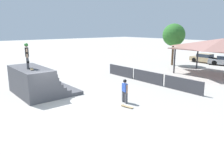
{
  "coord_description": "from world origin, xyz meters",
  "views": [
    {
      "loc": [
        12.28,
        -5.74,
        4.82
      ],
      "look_at": [
        -0.4,
        4.77,
        1.12
      ],
      "focal_mm": 35.0,
      "sensor_mm": 36.0,
      "label": 1
    }
  ],
  "objects_px": {
    "skateboard_on_deck": "(32,69)",
    "parked_car_tan": "(205,58)",
    "skater_on_deck": "(27,54)",
    "bystander_walking": "(125,89)",
    "skateboard_on_ground": "(127,106)",
    "tree_far_back": "(174,35)"
  },
  "relations": [
    {
      "from": "parked_car_tan",
      "to": "bystander_walking",
      "type": "bearing_deg",
      "value": -72.01
    },
    {
      "from": "skateboard_on_deck",
      "to": "parked_car_tan",
      "type": "bearing_deg",
      "value": 105.94
    },
    {
      "from": "bystander_walking",
      "to": "parked_car_tan",
      "type": "relative_size",
      "value": 0.38
    },
    {
      "from": "skateboard_on_deck",
      "to": "parked_car_tan",
      "type": "distance_m",
      "value": 24.74
    },
    {
      "from": "tree_far_back",
      "to": "skater_on_deck",
      "type": "bearing_deg",
      "value": -85.27
    },
    {
      "from": "tree_far_back",
      "to": "parked_car_tan",
      "type": "bearing_deg",
      "value": 71.25
    },
    {
      "from": "skateboard_on_deck",
      "to": "skateboard_on_ground",
      "type": "xyz_separation_m",
      "value": [
        5.5,
        3.77,
        -2.03
      ]
    },
    {
      "from": "bystander_walking",
      "to": "skateboard_on_ground",
      "type": "bearing_deg",
      "value": 154.8
    },
    {
      "from": "skateboard_on_ground",
      "to": "skateboard_on_deck",
      "type": "bearing_deg",
      "value": 21.51
    },
    {
      "from": "skater_on_deck",
      "to": "bystander_walking",
      "type": "bearing_deg",
      "value": 55.86
    },
    {
      "from": "skater_on_deck",
      "to": "skateboard_on_ground",
      "type": "relative_size",
      "value": 2.07
    },
    {
      "from": "skater_on_deck",
      "to": "tree_far_back",
      "type": "distance_m",
      "value": 19.51
    },
    {
      "from": "parked_car_tan",
      "to": "skateboard_on_ground",
      "type": "bearing_deg",
      "value": -70.47
    },
    {
      "from": "skateboard_on_deck",
      "to": "parked_car_tan",
      "type": "xyz_separation_m",
      "value": [
        -0.44,
        24.69,
        -1.49
      ]
    },
    {
      "from": "skater_on_deck",
      "to": "parked_car_tan",
      "type": "height_order",
      "value": "skater_on_deck"
    },
    {
      "from": "skater_on_deck",
      "to": "skateboard_on_ground",
      "type": "height_order",
      "value": "skater_on_deck"
    },
    {
      "from": "skateboard_on_ground",
      "to": "tree_far_back",
      "type": "bearing_deg",
      "value": -76.55
    },
    {
      "from": "bystander_walking",
      "to": "tree_far_back",
      "type": "bearing_deg",
      "value": -55.7
    },
    {
      "from": "skateboard_on_ground",
      "to": "tree_far_back",
      "type": "distance_m",
      "value": 17.86
    },
    {
      "from": "skater_on_deck",
      "to": "skateboard_on_deck",
      "type": "distance_m",
      "value": 1.15
    },
    {
      "from": "skateboard_on_deck",
      "to": "parked_car_tan",
      "type": "relative_size",
      "value": 0.19
    },
    {
      "from": "skater_on_deck",
      "to": "parked_car_tan",
      "type": "bearing_deg",
      "value": 106.87
    }
  ]
}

